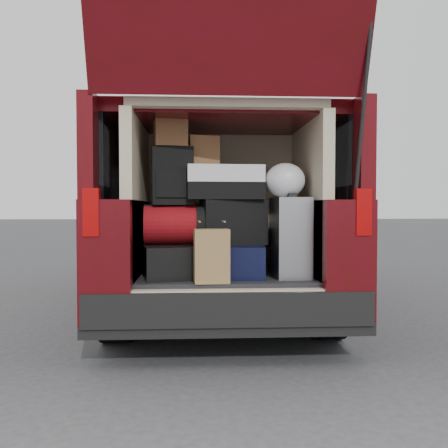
{
  "coord_description": "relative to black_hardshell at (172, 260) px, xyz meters",
  "views": [
    {
      "loc": [
        -0.19,
        -3.32,
        1.05
      ],
      "look_at": [
        -0.0,
        0.2,
        0.93
      ],
      "focal_mm": 38.0,
      "sensor_mm": 36.0,
      "label": 1
    }
  ],
  "objects": [
    {
      "name": "ground",
      "position": [
        0.39,
        -0.14,
        -0.66
      ],
      "size": [
        80.0,
        80.0,
        0.0
      ],
      "primitive_type": "plane",
      "color": "#333335",
      "rests_on": "ground"
    },
    {
      "name": "minivan",
      "position": [
        0.39,
        1.72,
        0.25
      ],
      "size": [
        1.9,
        5.35,
        2.77
      ],
      "color": "black",
      "rests_on": "ground"
    },
    {
      "name": "load_floor",
      "position": [
        0.39,
        0.14,
        -0.39
      ],
      "size": [
        1.24,
        1.05,
        0.55
      ],
      "primitive_type": "cube",
      "color": "black",
      "rests_on": "ground"
    },
    {
      "name": "black_hardshell",
      "position": [
        0.0,
        0.0,
        0.0
      ],
      "size": [
        0.52,
        0.64,
        0.23
      ],
      "primitive_type": "cube",
      "rotation": [
        0.0,
        0.0,
        0.2
      ],
      "color": "black",
      "rests_on": "load_floor"
    },
    {
      "name": "navy_hardshell",
      "position": [
        0.46,
        -0.01,
        -0.0
      ],
      "size": [
        0.47,
        0.55,
        0.23
      ],
      "primitive_type": "cube",
      "rotation": [
        0.0,
        0.0,
        -0.08
      ],
      "color": "black",
      "rests_on": "load_floor"
    },
    {
      "name": "silver_roller",
      "position": [
        0.85,
        -0.08,
        0.17
      ],
      "size": [
        0.25,
        0.39,
        0.57
      ],
      "primitive_type": "cube",
      "rotation": [
        0.0,
        0.0,
        0.03
      ],
      "color": "silver",
      "rests_on": "load_floor"
    },
    {
      "name": "kraft_bag",
      "position": [
        0.28,
        -0.32,
        0.06
      ],
      "size": [
        0.24,
        0.16,
        0.36
      ],
      "primitive_type": "cube",
      "rotation": [
        0.0,
        0.0,
        0.08
      ],
      "color": "olive",
      "rests_on": "load_floor"
    },
    {
      "name": "red_duffel",
      "position": [
        0.02,
        0.04,
        0.26
      ],
      "size": [
        0.46,
        0.32,
        0.29
      ],
      "primitive_type": "cube",
      "rotation": [
        0.0,
        0.0,
        0.06
      ],
      "color": "#A00E17",
      "rests_on": "black_hardshell"
    },
    {
      "name": "black_soft_case",
      "position": [
        0.45,
        0.06,
        0.28
      ],
      "size": [
        0.5,
        0.35,
        0.33
      ],
      "primitive_type": "cube",
      "rotation": [
        0.0,
        0.0,
        0.17
      ],
      "color": "black",
      "rests_on": "navy_hardshell"
    },
    {
      "name": "backpack",
      "position": [
        0.0,
        0.04,
        0.61
      ],
      "size": [
        0.31,
        0.21,
        0.42
      ],
      "primitive_type": "cube",
      "rotation": [
        0.0,
        0.0,
        0.11
      ],
      "color": "black",
      "rests_on": "red_duffel"
    },
    {
      "name": "twotone_duffel",
      "position": [
        0.39,
        0.03,
        0.57
      ],
      "size": [
        0.57,
        0.32,
        0.25
      ],
      "primitive_type": "cube",
      "rotation": [
        0.0,
        0.0,
        0.06
      ],
      "color": "silver",
      "rests_on": "black_soft_case"
    },
    {
      "name": "grocery_sack_lower",
      "position": [
        -0.01,
        0.03,
        0.93
      ],
      "size": [
        0.26,
        0.23,
        0.21
      ],
      "primitive_type": "cube",
      "rotation": [
        0.0,
        0.0,
        0.19
      ],
      "color": "brown",
      "rests_on": "backpack"
    },
    {
      "name": "grocery_sack_upper",
      "position": [
        0.23,
        0.13,
        0.8
      ],
      "size": [
        0.25,
        0.22,
        0.22
      ],
      "primitive_type": "cube",
      "rotation": [
        0.0,
        0.0,
        0.19
      ],
      "color": "brown",
      "rests_on": "twotone_duffel"
    },
    {
      "name": "plastic_bag_right",
      "position": [
        0.82,
        -0.05,
        0.58
      ],
      "size": [
        0.33,
        0.31,
        0.25
      ],
      "primitive_type": "ellipsoid",
      "rotation": [
        0.0,
        0.0,
        -0.17
      ],
      "color": "silver",
      "rests_on": "silver_roller"
    }
  ]
}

